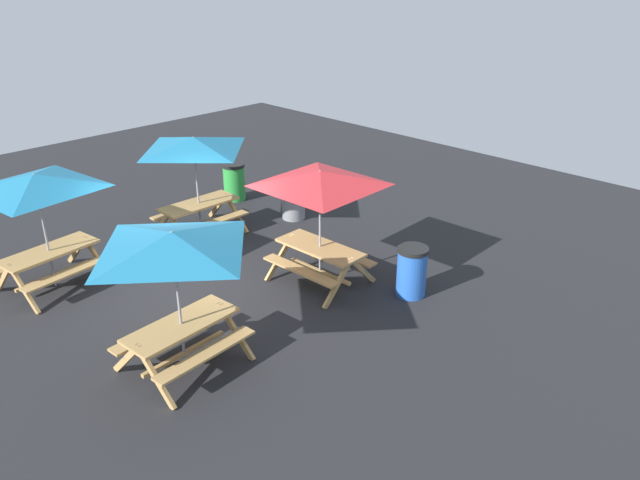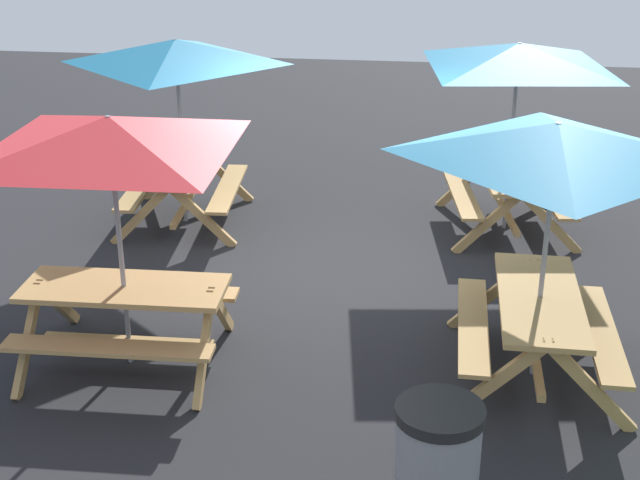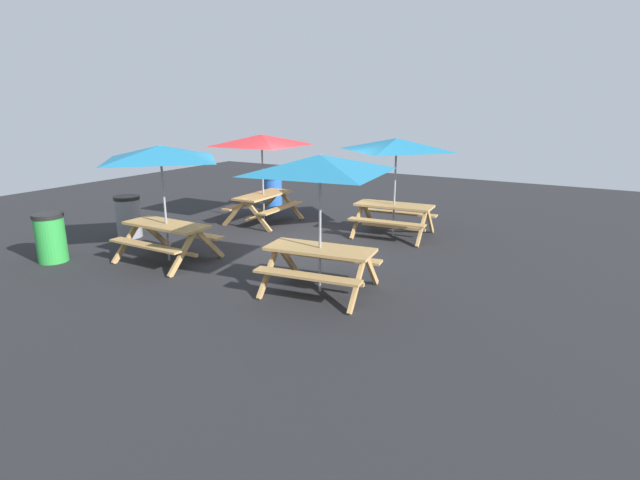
% 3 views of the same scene
% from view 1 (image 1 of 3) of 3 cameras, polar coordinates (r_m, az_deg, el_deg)
% --- Properties ---
extents(ground_plane, '(24.00, 24.00, 0.00)m').
position_cam_1_polar(ground_plane, '(12.36, -11.60, -4.48)').
color(ground_plane, '#232326').
rests_on(ground_plane, ground).
extents(picnic_table_0, '(2.02, 2.02, 2.34)m').
position_cam_1_polar(picnic_table_0, '(14.12, -11.43, 8.00)').
color(picnic_table_0, tan).
rests_on(picnic_table_0, ground).
extents(picnic_table_1, '(2.80, 2.80, 2.34)m').
position_cam_1_polar(picnic_table_1, '(12.56, -24.49, 4.18)').
color(picnic_table_1, tan).
rests_on(picnic_table_1, ground).
extents(picnic_table_2, '(2.83, 2.83, 2.34)m').
position_cam_1_polar(picnic_table_2, '(11.61, -0.00, 4.89)').
color(picnic_table_2, tan).
rests_on(picnic_table_2, ground).
extents(picnic_table_3, '(2.14, 2.14, 2.34)m').
position_cam_1_polar(picnic_table_3, '(9.28, -13.27, -1.03)').
color(picnic_table_3, tan).
rests_on(picnic_table_3, ground).
extents(trash_bin_green, '(0.59, 0.59, 0.98)m').
position_cam_1_polar(trash_bin_green, '(16.59, -7.85, 5.31)').
color(trash_bin_green, green).
rests_on(trash_bin_green, ground).
extents(trash_bin_gray, '(0.59, 0.59, 0.98)m').
position_cam_1_polar(trash_bin_gray, '(15.23, -2.45, 3.75)').
color(trash_bin_gray, gray).
rests_on(trash_bin_gray, ground).
extents(trash_bin_blue, '(0.59, 0.59, 0.98)m').
position_cam_1_polar(trash_bin_blue, '(11.85, 8.38, -2.84)').
color(trash_bin_blue, blue).
rests_on(trash_bin_blue, ground).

